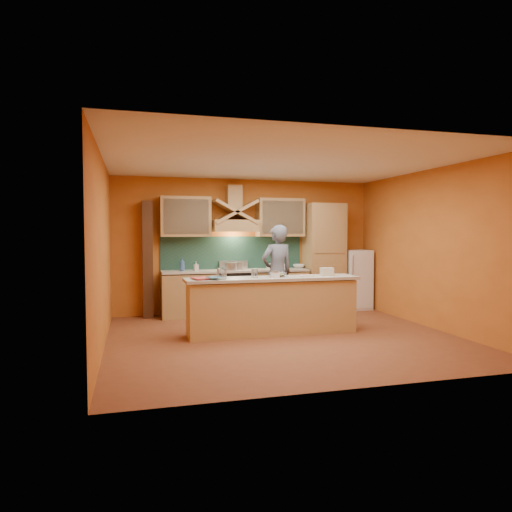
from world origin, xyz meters
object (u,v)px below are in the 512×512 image
object	(u,v)px
mixing_bowl	(278,275)
person	(277,273)
kitchen_scale	(275,275)
fridge	(355,279)
stove	(236,293)

from	to	relation	value
mixing_bowl	person	bearing A→B (deg)	72.86
kitchen_scale	person	bearing A→B (deg)	57.95
fridge	kitchen_scale	world-z (taller)	fridge
person	kitchen_scale	distance (m)	1.25
stove	kitchen_scale	distance (m)	2.07
stove	fridge	size ratio (longest dim) A/B	0.69
stove	person	distance (m)	1.12
person	kitchen_scale	world-z (taller)	person
stove	mixing_bowl	bearing A→B (deg)	-80.45
stove	kitchen_scale	xyz separation A→B (m)	(0.22, -1.98, 0.54)
person	mixing_bowl	distance (m)	1.10
stove	mixing_bowl	world-z (taller)	mixing_bowl
fridge	mixing_bowl	size ratio (longest dim) A/B	4.40
stove	person	xyz separation A→B (m)	(0.63, -0.80, 0.46)
fridge	kitchen_scale	size ratio (longest dim) A/B	11.84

